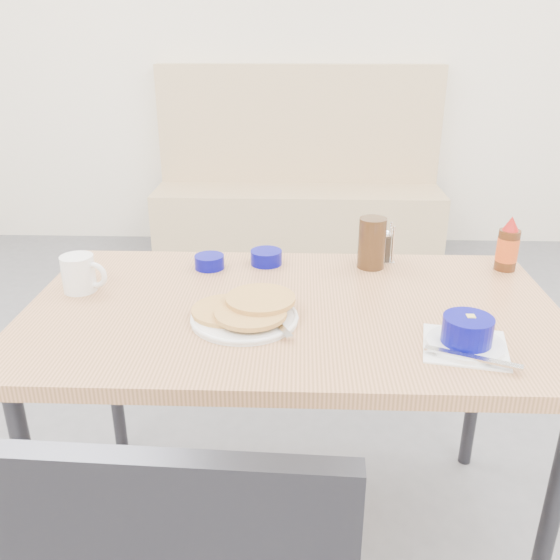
{
  "coord_description": "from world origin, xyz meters",
  "views": [
    {
      "loc": [
        0.02,
        -1.16,
        1.43
      ],
      "look_at": [
        -0.03,
        0.28,
        0.82
      ],
      "focal_mm": 38.0,
      "sensor_mm": 36.0,
      "label": 1
    }
  ],
  "objects_px": {
    "booth_bench": "(298,200)",
    "creamer_bowl": "(209,262)",
    "grits_setting": "(467,335)",
    "condiment_caddy": "(378,248)",
    "dining_table": "(292,327)",
    "coffee_mug": "(80,273)",
    "amber_tumbler": "(372,243)",
    "syrup_bottle": "(508,247)",
    "pancake_plate": "(245,313)",
    "butter_bowl": "(266,257)"
  },
  "relations": [
    {
      "from": "booth_bench",
      "to": "coffee_mug",
      "type": "relative_size",
      "value": 14.36
    },
    {
      "from": "pancake_plate",
      "to": "amber_tumbler",
      "type": "height_order",
      "value": "amber_tumbler"
    },
    {
      "from": "coffee_mug",
      "to": "amber_tumbler",
      "type": "distance_m",
      "value": 0.85
    },
    {
      "from": "dining_table",
      "to": "butter_bowl",
      "type": "distance_m",
      "value": 0.32
    },
    {
      "from": "dining_table",
      "to": "pancake_plate",
      "type": "xyz_separation_m",
      "value": [
        -0.12,
        -0.08,
        0.08
      ]
    },
    {
      "from": "dining_table",
      "to": "coffee_mug",
      "type": "bearing_deg",
      "value": 172.3
    },
    {
      "from": "creamer_bowl",
      "to": "syrup_bottle",
      "type": "height_order",
      "value": "syrup_bottle"
    },
    {
      "from": "grits_setting",
      "to": "amber_tumbler",
      "type": "xyz_separation_m",
      "value": [
        -0.17,
        0.49,
        0.04
      ]
    },
    {
      "from": "coffee_mug",
      "to": "booth_bench",
      "type": "bearing_deg",
      "value": 76.54
    },
    {
      "from": "creamer_bowl",
      "to": "amber_tumbler",
      "type": "distance_m",
      "value": 0.5
    },
    {
      "from": "booth_bench",
      "to": "condiment_caddy",
      "type": "height_order",
      "value": "booth_bench"
    },
    {
      "from": "coffee_mug",
      "to": "amber_tumbler",
      "type": "relative_size",
      "value": 0.85
    },
    {
      "from": "creamer_bowl",
      "to": "condiment_caddy",
      "type": "height_order",
      "value": "condiment_caddy"
    },
    {
      "from": "booth_bench",
      "to": "creamer_bowl",
      "type": "bearing_deg",
      "value": -96.44
    },
    {
      "from": "butter_bowl",
      "to": "booth_bench",
      "type": "bearing_deg",
      "value": 87.8
    },
    {
      "from": "syrup_bottle",
      "to": "pancake_plate",
      "type": "bearing_deg",
      "value": -154.25
    },
    {
      "from": "dining_table",
      "to": "condiment_caddy",
      "type": "bearing_deg",
      "value": 52.42
    },
    {
      "from": "booth_bench",
      "to": "condiment_caddy",
      "type": "distance_m",
      "value": 2.26
    },
    {
      "from": "booth_bench",
      "to": "coffee_mug",
      "type": "bearing_deg",
      "value": -103.46
    },
    {
      "from": "butter_bowl",
      "to": "dining_table",
      "type": "bearing_deg",
      "value": -74.12
    },
    {
      "from": "coffee_mug",
      "to": "pancake_plate",
      "type": "bearing_deg",
      "value": -18.86
    },
    {
      "from": "dining_table",
      "to": "creamer_bowl",
      "type": "height_order",
      "value": "creamer_bowl"
    },
    {
      "from": "grits_setting",
      "to": "condiment_caddy",
      "type": "relative_size",
      "value": 1.93
    },
    {
      "from": "booth_bench",
      "to": "syrup_bottle",
      "type": "xyz_separation_m",
      "value": [
        0.64,
        -2.25,
        0.48
      ]
    },
    {
      "from": "booth_bench",
      "to": "butter_bowl",
      "type": "height_order",
      "value": "booth_bench"
    },
    {
      "from": "butter_bowl",
      "to": "syrup_bottle",
      "type": "xyz_separation_m",
      "value": [
        0.73,
        -0.02,
        0.05
      ]
    },
    {
      "from": "condiment_caddy",
      "to": "syrup_bottle",
      "type": "xyz_separation_m",
      "value": [
        0.38,
        -0.06,
        0.03
      ]
    },
    {
      "from": "amber_tumbler",
      "to": "booth_bench",
      "type": "bearing_deg",
      "value": 95.97
    },
    {
      "from": "dining_table",
      "to": "syrup_bottle",
      "type": "distance_m",
      "value": 0.71
    },
    {
      "from": "pancake_plate",
      "to": "grits_setting",
      "type": "bearing_deg",
      "value": -13.5
    },
    {
      "from": "booth_bench",
      "to": "condiment_caddy",
      "type": "relative_size",
      "value": 15.83
    },
    {
      "from": "coffee_mug",
      "to": "grits_setting",
      "type": "bearing_deg",
      "value": -16.1
    },
    {
      "from": "grits_setting",
      "to": "amber_tumbler",
      "type": "distance_m",
      "value": 0.52
    },
    {
      "from": "pancake_plate",
      "to": "butter_bowl",
      "type": "relative_size",
      "value": 2.77
    },
    {
      "from": "pancake_plate",
      "to": "condiment_caddy",
      "type": "xyz_separation_m",
      "value": [
        0.38,
        0.42,
        0.02
      ]
    },
    {
      "from": "amber_tumbler",
      "to": "condiment_caddy",
      "type": "relative_size",
      "value": 1.3
    },
    {
      "from": "grits_setting",
      "to": "butter_bowl",
      "type": "distance_m",
      "value": 0.7
    },
    {
      "from": "coffee_mug",
      "to": "butter_bowl",
      "type": "bearing_deg",
      "value": 23.84
    },
    {
      "from": "grits_setting",
      "to": "butter_bowl",
      "type": "bearing_deg",
      "value": 133.79
    },
    {
      "from": "booth_bench",
      "to": "coffee_mug",
      "type": "xyz_separation_m",
      "value": [
        -0.59,
        -2.45,
        0.46
      ]
    },
    {
      "from": "grits_setting",
      "to": "condiment_caddy",
      "type": "bearing_deg",
      "value": 104.26
    },
    {
      "from": "grits_setting",
      "to": "amber_tumbler",
      "type": "relative_size",
      "value": 1.49
    },
    {
      "from": "amber_tumbler",
      "to": "syrup_bottle",
      "type": "xyz_separation_m",
      "value": [
        0.41,
        -0.0,
        -0.01
      ]
    },
    {
      "from": "booth_bench",
      "to": "creamer_bowl",
      "type": "xyz_separation_m",
      "value": [
        -0.26,
        -2.27,
        0.43
      ]
    },
    {
      "from": "booth_bench",
      "to": "syrup_bottle",
      "type": "height_order",
      "value": "booth_bench"
    },
    {
      "from": "coffee_mug",
      "to": "creamer_bowl",
      "type": "xyz_separation_m",
      "value": [
        0.33,
        0.18,
        -0.03
      ]
    },
    {
      "from": "syrup_bottle",
      "to": "booth_bench",
      "type": "bearing_deg",
      "value": 105.87
    },
    {
      "from": "grits_setting",
      "to": "amber_tumbler",
      "type": "height_order",
      "value": "amber_tumbler"
    },
    {
      "from": "condiment_caddy",
      "to": "booth_bench",
      "type": "bearing_deg",
      "value": 92.51
    },
    {
      "from": "grits_setting",
      "to": "syrup_bottle",
      "type": "xyz_separation_m",
      "value": [
        0.24,
        0.49,
        0.04
      ]
    }
  ]
}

